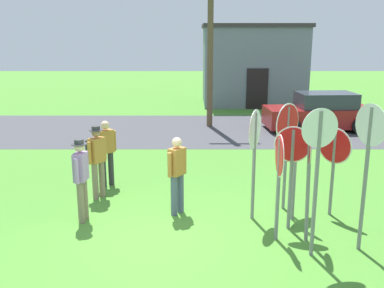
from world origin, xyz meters
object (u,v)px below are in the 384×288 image
(person_on_left, at_px, (105,150))
(parked_car_on_street, at_px, (319,113))
(utility_pole, at_px, (209,31))
(stop_sign_tallest, at_px, (333,156))
(stop_sign_far_back, at_px, (294,161))
(stop_sign_low_front, at_px, (286,137))
(stop_sign_rear_left, at_px, (253,145))
(stop_sign_leaning_right, at_px, (308,168))
(person_in_dark_shirt, at_px, (95,157))
(stop_sign_rear_right, at_px, (367,153))
(stop_sign_leaning_left, at_px, (278,169))
(person_near_signs, at_px, (176,171))
(person_with_sunhat, at_px, (80,176))
(stop_sign_nearest, at_px, (316,159))
(stop_sign_center_cluster, at_px, (291,160))

(person_on_left, bearing_deg, parked_car_on_street, 43.04)
(utility_pole, relative_size, stop_sign_tallest, 3.92)
(stop_sign_far_back, relative_size, stop_sign_low_front, 0.80)
(utility_pole, height_order, stop_sign_tallest, utility_pole)
(utility_pole, xyz_separation_m, stop_sign_rear_left, (0.52, -9.65, -2.32))
(stop_sign_rear_left, distance_m, stop_sign_tallest, 1.74)
(stop_sign_leaning_right, distance_m, person_in_dark_shirt, 4.90)
(stop_sign_leaning_right, bearing_deg, person_in_dark_shirt, 152.63)
(parked_car_on_street, bearing_deg, stop_sign_leaning_right, -107.23)
(person_in_dark_shirt, distance_m, person_on_left, 0.85)
(stop_sign_rear_right, bearing_deg, utility_pole, 101.63)
(stop_sign_leaning_right, bearing_deg, stop_sign_leaning_left, 174.37)
(parked_car_on_street, bearing_deg, person_near_signs, -122.48)
(stop_sign_tallest, relative_size, stop_sign_far_back, 1.00)
(person_with_sunhat, bearing_deg, stop_sign_far_back, 0.84)
(utility_pole, bearing_deg, stop_sign_leaning_right, -82.66)
(person_with_sunhat, height_order, person_on_left, person_with_sunhat)
(stop_sign_far_back, bearing_deg, person_near_signs, 172.54)
(utility_pole, distance_m, stop_sign_rear_right, 11.45)
(stop_sign_leaning_left, bearing_deg, stop_sign_nearest, -50.36)
(person_with_sunhat, height_order, person_near_signs, person_with_sunhat)
(stop_sign_far_back, distance_m, stop_sign_leaning_left, 1.07)
(stop_sign_leaning_right, xyz_separation_m, stop_sign_rear_right, (0.89, -0.34, 0.39))
(stop_sign_low_front, distance_m, person_in_dark_shirt, 4.35)
(stop_sign_center_cluster, bearing_deg, stop_sign_low_front, 83.92)
(stop_sign_rear_left, bearing_deg, stop_sign_center_cluster, -36.81)
(stop_sign_leaning_right, height_order, stop_sign_far_back, stop_sign_leaning_right)
(person_on_left, bearing_deg, stop_sign_nearest, -40.66)
(utility_pole, xyz_separation_m, parked_car_on_street, (4.47, -0.70, -3.22))
(stop_sign_leaning_right, bearing_deg, stop_sign_rear_left, 129.76)
(utility_pole, height_order, stop_sign_far_back, utility_pole)
(stop_sign_low_front, height_order, person_on_left, stop_sign_low_front)
(stop_sign_center_cluster, bearing_deg, stop_sign_nearest, -81.28)
(stop_sign_tallest, xyz_separation_m, person_with_sunhat, (-5.22, -0.32, -0.31))
(person_near_signs, bearing_deg, person_in_dark_shirt, 153.41)
(stop_sign_leaning_right, distance_m, stop_sign_nearest, 0.65)
(parked_car_on_street, xyz_separation_m, stop_sign_leaning_left, (-3.63, -9.93, 0.70))
(stop_sign_rear_right, height_order, person_with_sunhat, stop_sign_rear_right)
(stop_sign_leaning_right, relative_size, person_near_signs, 1.26)
(stop_sign_tallest, bearing_deg, utility_pole, 103.24)
(person_in_dark_shirt, height_order, person_near_signs, person_in_dark_shirt)
(stop_sign_rear_left, height_order, stop_sign_far_back, stop_sign_rear_left)
(stop_sign_far_back, bearing_deg, utility_pole, 97.97)
(stop_sign_rear_left, bearing_deg, stop_sign_leaning_right, -50.24)
(utility_pole, relative_size, stop_sign_rear_right, 2.82)
(stop_sign_rear_left, bearing_deg, stop_sign_far_back, -3.47)
(parked_car_on_street, bearing_deg, stop_sign_center_cluster, -109.20)
(person_in_dark_shirt, bearing_deg, person_on_left, 86.05)
(utility_pole, xyz_separation_m, stop_sign_nearest, (1.35, -11.24, -2.16))
(person_with_sunhat, relative_size, person_on_left, 1.03)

